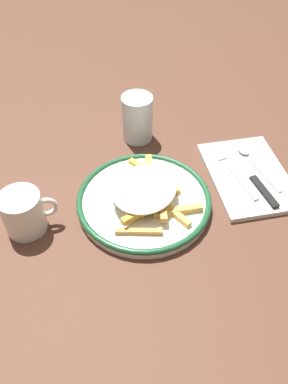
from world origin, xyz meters
TOP-DOWN VIEW (x-y plane):
  - ground_plane at (0.00, 0.00)m, footprint 2.60×2.60m
  - plate at (0.00, 0.00)m, footprint 0.27×0.27m
  - fries_heap at (0.00, -0.00)m, footprint 0.19×0.21m
  - napkin at (0.23, 0.02)m, footprint 0.17×0.23m
  - fork at (0.20, 0.03)m, footprint 0.04×0.18m
  - knife at (0.24, 0.00)m, footprint 0.04×0.21m
  - spoon at (0.26, 0.06)m, footprint 0.04×0.15m
  - water_glass at (0.04, 0.21)m, footprint 0.07×0.07m
  - coffee_mug at (-0.23, 0.00)m, footprint 0.10×0.08m

SIDE VIEW (x-z plane):
  - ground_plane at x=0.00m, z-range 0.00..0.00m
  - napkin at x=0.23m, z-range 0.00..0.01m
  - plate at x=0.00m, z-range 0.00..0.02m
  - fork at x=0.20m, z-range 0.01..0.02m
  - knife at x=0.24m, z-range 0.01..0.02m
  - spoon at x=0.26m, z-range 0.01..0.02m
  - fries_heap at x=0.00m, z-range 0.02..0.06m
  - coffee_mug at x=-0.23m, z-range 0.00..0.08m
  - water_glass at x=0.04m, z-range 0.00..0.11m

